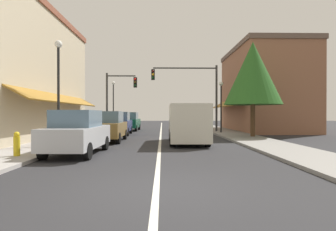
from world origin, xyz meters
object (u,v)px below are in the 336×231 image
street_lamp_right_mid (221,98)px  parked_car_far_left (129,121)px  traffic_signal_mast_arm (194,86)px  street_lamp_left_near (58,76)px  van_in_lane (187,122)px  traffic_signal_left_corner (117,93)px  parked_car_second_left (108,127)px  fire_hydrant (17,144)px  tree_right_near (253,73)px  street_lamp_left_far (113,97)px  parked_car_third_left (119,123)px  parked_car_nearest_left (78,132)px

street_lamp_right_mid → parked_car_far_left: bearing=151.3°
traffic_signal_mast_arm → street_lamp_left_near: 13.00m
van_in_lane → traffic_signal_left_corner: size_ratio=0.99×
parked_car_second_left → fire_hydrant: bearing=-108.3°
tree_right_near → fire_hydrant: tree_right_near is taller
traffic_signal_left_corner → street_lamp_left_near: size_ratio=1.03×
parked_car_far_left → street_lamp_right_mid: (7.97, -4.37, 2.04)m
tree_right_near → fire_hydrant: bearing=-143.6°
parked_car_far_left → traffic_signal_mast_arm: size_ratio=0.71×
traffic_signal_left_corner → street_lamp_left_near: bearing=-94.6°
street_lamp_left_far → parked_car_far_left: bearing=-55.5°
parked_car_far_left → tree_right_near: size_ratio=0.65×
parked_car_third_left → traffic_signal_left_corner: (-0.65, 3.17, 2.57)m
street_lamp_left_near → tree_right_near: size_ratio=0.80×
traffic_signal_mast_arm → fire_hydrant: traffic_signal_mast_arm is taller
parked_car_third_left → street_lamp_right_mid: street_lamp_right_mid is taller
traffic_signal_left_corner → parked_car_nearest_left: bearing=-87.4°
traffic_signal_mast_arm → street_lamp_right_mid: (2.08, -1.29, -1.09)m
parked_car_third_left → traffic_signal_mast_arm: 7.18m
parked_car_nearest_left → street_lamp_left_near: size_ratio=0.81×
parked_car_third_left → van_in_lane: (4.75, -6.29, 0.27)m
parked_car_second_left → van_in_lane: size_ratio=0.79×
parked_car_nearest_left → tree_right_near: (9.41, 7.16, 3.43)m
parked_car_nearest_left → traffic_signal_left_corner: bearing=94.0°
parked_car_third_left → street_lamp_left_far: 8.94m
fire_hydrant → van_in_lane: bearing=38.3°
parked_car_third_left → parked_car_far_left: size_ratio=1.00×
van_in_lane → traffic_signal_mast_arm: size_ratio=0.90×
parked_car_third_left → van_in_lane: van_in_lane is taller
traffic_signal_left_corner → fire_hydrant: bearing=-94.7°
parked_car_nearest_left → van_in_lane: (4.78, 4.09, 0.27)m
parked_car_far_left → street_lamp_left_near: size_ratio=0.81×
street_lamp_left_far → fire_hydrant: bearing=-89.9°
traffic_signal_mast_arm → tree_right_near: 6.40m
parked_car_far_left → street_lamp_left_near: (-1.76, -13.58, 2.54)m
parked_car_second_left → parked_car_third_left: same height
van_in_lane → street_lamp_left_near: bearing=-162.1°
parked_car_second_left → tree_right_near: bearing=11.9°
tree_right_near → parked_car_far_left: bearing=137.1°
parked_car_third_left → traffic_signal_mast_arm: traffic_signal_mast_arm is taller
parked_car_far_left → traffic_signal_mast_arm: 7.34m
van_in_lane → tree_right_near: size_ratio=0.81×
parked_car_nearest_left → traffic_signal_left_corner: (-0.62, 13.54, 2.57)m
parked_car_second_left → traffic_signal_left_corner: bearing=95.4°
parked_car_far_left → street_lamp_left_near: street_lamp_left_near is taller
parked_car_second_left → parked_car_third_left: size_ratio=0.99×
street_lamp_left_near → parked_car_second_left: bearing=59.9°
fire_hydrant → street_lamp_left_near: bearing=85.1°
parked_car_third_left → van_in_lane: 7.88m
street_lamp_left_far → parked_car_second_left: bearing=-81.2°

